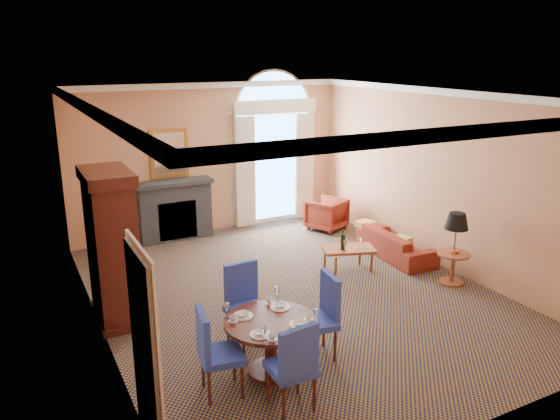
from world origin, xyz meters
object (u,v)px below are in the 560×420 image
armoire (112,249)px  armchair (326,214)px  coffee_table (348,250)px  dining_table (271,334)px  sofa (396,244)px  side_table (455,239)px

armoire → armchair: bearing=23.5°
coffee_table → armchair: bearing=86.1°
dining_table → coffee_table: bearing=40.2°
dining_table → sofa: (3.90, 2.45, -0.27)m
armchair → coffee_table: size_ratio=0.75×
armchair → armoire: bearing=-1.0°
armoire → dining_table: bearing=-59.7°
coffee_table → side_table: (1.30, -1.22, 0.37)m
armoire → side_table: 5.49m
dining_table → side_table: size_ratio=0.93×
sofa → armchair: (-0.29, 2.06, 0.09)m
armchair → side_table: (0.34, -3.50, 0.45)m
dining_table → armchair: (3.60, 4.51, -0.19)m
sofa → side_table: size_ratio=1.46×
sofa → side_table: 1.54m
armoire → side_table: bearing=-14.0°
coffee_table → sofa: bearing=29.0°
coffee_table → side_table: size_ratio=0.83×
armchair → side_table: size_ratio=0.62×
sofa → side_table: (0.05, -1.44, 0.54)m
armoire → dining_table: size_ratio=1.97×
dining_table → armchair: size_ratio=1.49×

